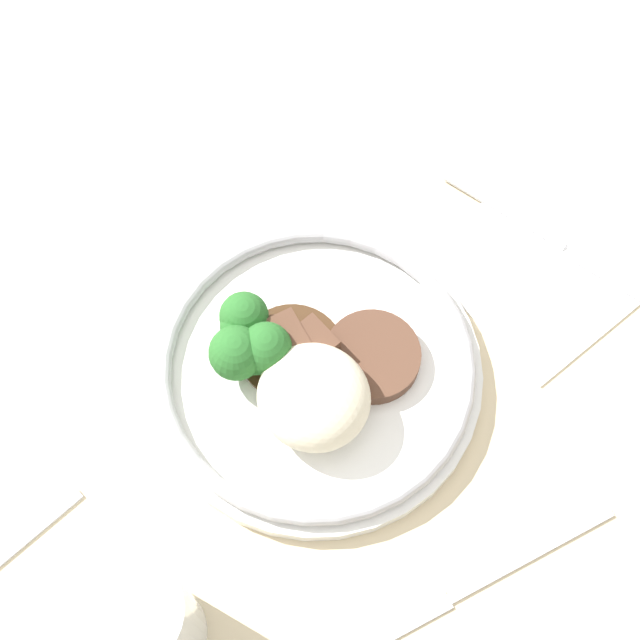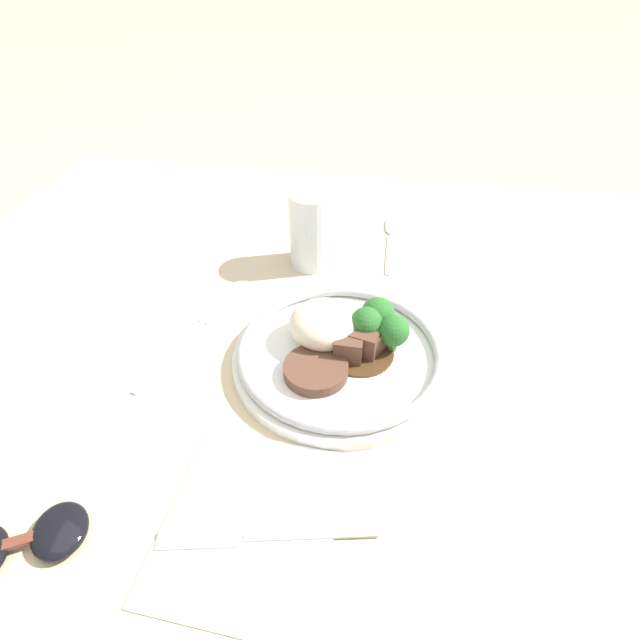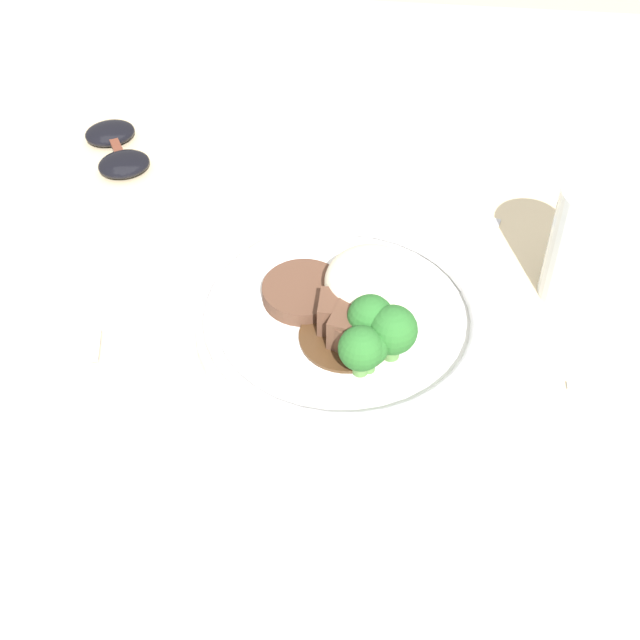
% 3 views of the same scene
% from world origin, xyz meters
% --- Properties ---
extents(ground_plane, '(8.00, 8.00, 0.00)m').
position_xyz_m(ground_plane, '(0.00, 0.00, 0.00)').
color(ground_plane, tan).
extents(dining_table, '(1.12, 1.17, 0.03)m').
position_xyz_m(dining_table, '(0.00, 0.00, 0.02)').
color(dining_table, beige).
rests_on(dining_table, ground).
extents(napkin, '(0.18, 0.15, 0.00)m').
position_xyz_m(napkin, '(-0.16, 0.03, 0.03)').
color(napkin, white).
rests_on(napkin, dining_table).
extents(plate, '(0.25, 0.25, 0.06)m').
position_xyz_m(plate, '(0.05, -0.02, 0.05)').
color(plate, white).
rests_on(plate, dining_table).
extents(juice_glass, '(0.06, 0.06, 0.11)m').
position_xyz_m(juice_glass, '(0.25, 0.05, 0.08)').
color(juice_glass, '#F4AD19').
rests_on(juice_glass, dining_table).
extents(fork, '(0.05, 0.18, 0.00)m').
position_xyz_m(fork, '(-0.17, 0.03, 0.04)').
color(fork, '#B7B7BC').
rests_on(fork, napkin).
extents(knife, '(0.22, 0.07, 0.00)m').
position_xyz_m(knife, '(0.08, 0.16, 0.03)').
color(knife, '#B7B7BC').
rests_on(knife, dining_table).
extents(spoon, '(0.17, 0.02, 0.01)m').
position_xyz_m(spoon, '(0.35, -0.06, 0.03)').
color(spoon, '#B7B7BC').
rests_on(spoon, dining_table).
extents(sunglasses, '(0.10, 0.12, 0.02)m').
position_xyz_m(sunglasses, '(-0.21, 0.21, 0.04)').
color(sunglasses, black).
rests_on(sunglasses, dining_table).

